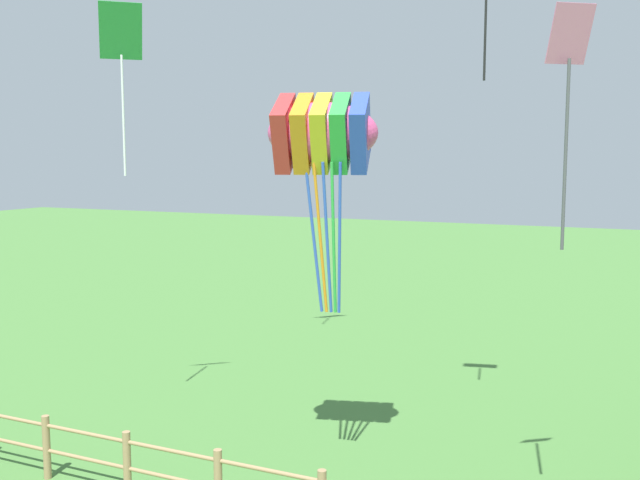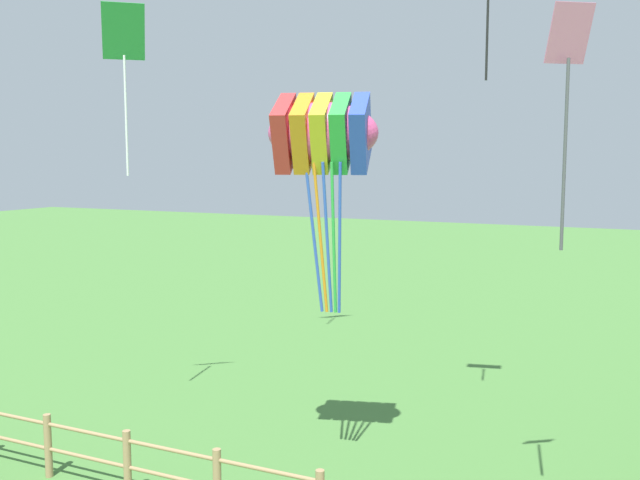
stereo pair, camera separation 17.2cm
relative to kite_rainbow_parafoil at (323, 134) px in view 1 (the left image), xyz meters
The scene contains 3 objects.
kite_rainbow_parafoil is the anchor object (origin of this frame).
kite_green_diamond 5.41m from the kite_rainbow_parafoil, behind, with size 1.05×1.02×3.64m.
kite_pink_diamond 4.36m from the kite_rainbow_parafoil, 10.19° to the right, with size 0.68×0.60×3.54m.
Camera 1 is at (5.16, -3.88, 5.95)m, focal length 40.00 mm.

